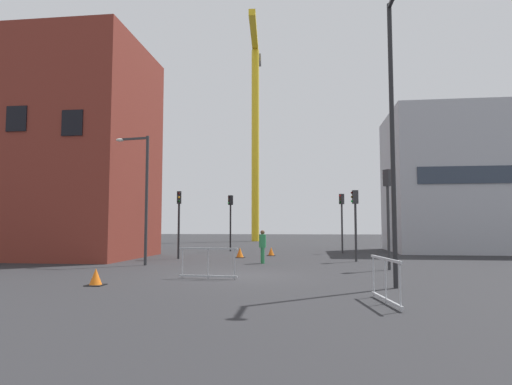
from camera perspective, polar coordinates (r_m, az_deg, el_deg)
name	(u,v)px	position (r m, az deg, el deg)	size (l,w,h in m)	color
ground	(240,276)	(16.35, -2.09, -10.83)	(160.00, 160.00, 0.00)	#28282B
brick_building	(59,152)	(28.25, -24.39, 4.91)	(9.98, 7.71, 12.42)	maroon
office_block	(484,181)	(34.81, 27.73, 1.29)	(13.10, 7.71, 9.96)	#A8AAB2
construction_crane	(255,113)	(54.00, -0.10, 10.41)	(2.10, 14.06, 24.51)	yellow
streetlamp_tall	(393,120)	(13.85, 17.52, 9.04)	(0.44, 1.59, 8.71)	#232326
streetlamp_short	(142,187)	(21.33, -14.68, 0.71)	(1.76, 0.41, 6.12)	#2D2D30
traffic_light_corner	(388,203)	(19.20, 16.87, -1.27)	(0.37, 0.37, 4.22)	#2D2D30
traffic_light_near	(179,213)	(24.82, -10.06, -2.68)	(0.30, 0.39, 3.78)	#232326
traffic_light_median	(342,213)	(29.97, 11.17, -2.69)	(0.36, 0.37, 4.00)	#2D2D30
traffic_light_far	(230,214)	(31.83, -3.37, -2.78)	(0.37, 0.37, 4.07)	black
traffic_light_verge	(355,213)	(23.12, 12.88, -2.66)	(0.39, 0.29, 3.68)	#2D2D30
pedestrian_walking	(263,244)	(21.48, 0.87, -6.78)	(0.34, 0.34, 1.62)	#2D844C
safety_barrier_mid_span	(208,263)	(15.35, -6.29, -9.12)	(2.08, 0.20, 1.08)	#9EA0A5
safety_barrier_rear	(386,280)	(10.92, 16.62, -10.90)	(0.37, 2.12, 1.08)	#B2B5BA
traffic_cone_striped	(271,252)	(27.06, 2.00, -7.77)	(0.52, 0.52, 0.53)	black
traffic_cone_by_barrier	(96,278)	(14.53, -20.26, -10.42)	(0.52, 0.52, 0.53)	black
traffic_cone_on_verge	(240,253)	(25.42, -2.12, -7.92)	(0.58, 0.58, 0.58)	black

